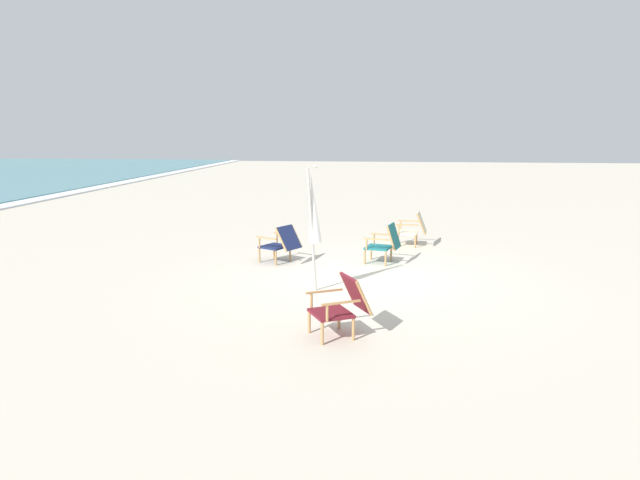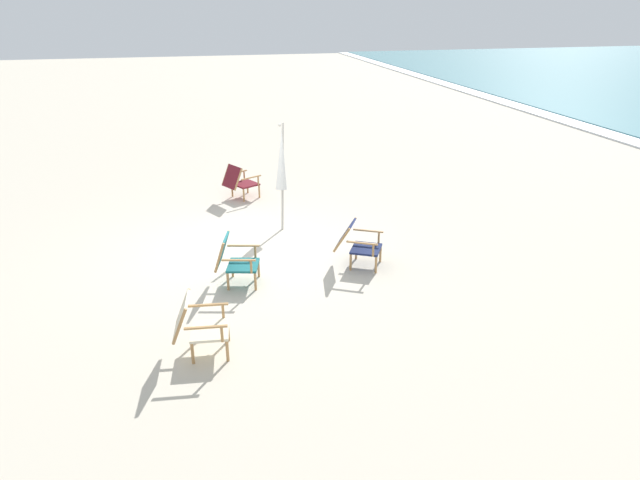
% 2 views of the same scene
% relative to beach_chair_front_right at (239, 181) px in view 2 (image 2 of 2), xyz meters
% --- Properties ---
extents(ground_plane, '(80.00, 80.00, 0.00)m').
position_rel_beach_chair_front_right_xyz_m(ground_plane, '(2.98, -0.22, -0.43)').
color(ground_plane, beige).
extents(beach_chair_front_right, '(0.85, 0.91, 0.80)m').
position_rel_beach_chair_front_right_xyz_m(beach_chair_front_right, '(0.00, 0.00, 0.00)').
color(beach_chair_front_right, maroon).
rests_on(beach_chair_front_right, ground).
extents(beach_chair_back_right, '(0.65, 0.75, 0.81)m').
position_rel_beach_chair_front_right_xyz_m(beach_chair_back_right, '(6.12, -1.19, 0.00)').
color(beach_chair_back_right, beige).
rests_on(beach_chair_back_right, ground).
extents(beach_chair_front_left, '(0.72, 0.78, 0.82)m').
position_rel_beach_chair_front_right_xyz_m(beach_chair_front_left, '(4.25, -0.55, 0.01)').
color(beach_chair_front_left, '#196066').
rests_on(beach_chair_front_left, ground).
extents(beach_chair_far_center, '(0.87, 0.95, 0.78)m').
position_rel_beach_chair_front_right_xyz_m(beach_chair_far_center, '(4.04, 1.56, -0.01)').
color(beach_chair_far_center, '#19234C').
rests_on(beach_chair_far_center, ground).
extents(umbrella_furled_white, '(0.41, 0.35, 2.12)m').
position_rel_beach_chair_front_right_xyz_m(umbrella_furled_white, '(2.03, 0.65, 0.96)').
color(umbrella_furled_white, '#B7B2A8').
rests_on(umbrella_furled_white, ground).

